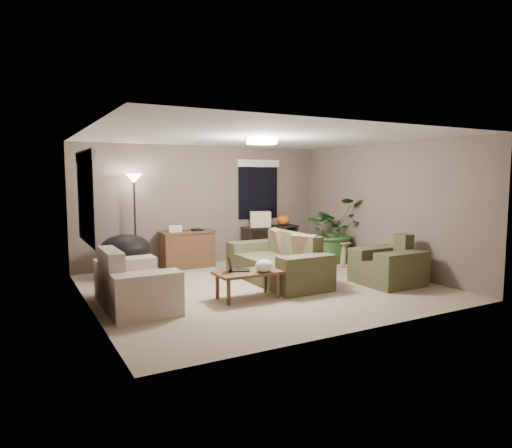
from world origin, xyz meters
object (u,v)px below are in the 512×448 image
armchair (388,267)px  papasan_chair (126,253)px  desk (187,249)px  console_table (270,240)px  loveseat (134,286)px  floor_lamp (134,190)px  coffee_table (248,275)px  cat_scratching_post (343,256)px  main_sofa (278,265)px  houseplant (333,237)px

armchair → papasan_chair: bearing=145.7°
desk → console_table: 1.95m
loveseat → armchair: bearing=-9.6°
floor_lamp → papasan_chair: bearing=-124.8°
coffee_table → papasan_chair: size_ratio=0.84×
armchair → coffee_table: (-2.59, 0.32, 0.06)m
desk → floor_lamp: 1.60m
armchair → desk: 3.97m
coffee_table → cat_scratching_post: size_ratio=2.00×
loveseat → main_sofa: bearing=8.2°
desk → papasan_chair: papasan_chair is taller
console_table → cat_scratching_post: console_table is taller
console_table → papasan_chair: (-3.28, -0.36, 0.03)m
main_sofa → floor_lamp: (-2.04, 1.98, 1.30)m
main_sofa → cat_scratching_post: bearing=15.1°
coffee_table → houseplant: bearing=29.6°
main_sofa → console_table: main_sofa is taller
desk → houseplant: houseplant is taller
armchair → coffee_table: size_ratio=1.00×
console_table → houseplant: size_ratio=0.92×
papasan_chair → loveseat: bearing=-99.6°
console_table → loveseat: bearing=-147.5°
papasan_chair → cat_scratching_post: papasan_chair is taller
main_sofa → papasan_chair: (-2.33, 1.56, 0.17)m
coffee_table → console_table: (1.97, 2.70, 0.08)m
armchair → papasan_chair: armchair is taller
armchair → papasan_chair: size_ratio=0.84×
armchair → cat_scratching_post: size_ratio=2.00×
coffee_table → desk: (0.02, 2.71, 0.02)m
main_sofa → coffee_table: 1.29m
console_table → cat_scratching_post: size_ratio=2.60×
console_table → houseplant: houseplant is taller
loveseat → armchair: 4.28m
papasan_chair → coffee_table: bearing=-60.8°
loveseat → desk: size_ratio=1.45×
desk → houseplant: (2.92, -1.04, 0.17)m
desk → papasan_chair: (-1.33, -0.37, 0.09)m
coffee_table → houseplant: (2.94, 1.67, 0.19)m
console_table → papasan_chair: bearing=-173.8°
coffee_table → console_table: size_ratio=0.77×
console_table → cat_scratching_post: (0.95, -1.40, -0.22)m
armchair → console_table: size_ratio=0.77×
armchair → houseplant: size_ratio=0.71×
loveseat → desk: 2.85m
armchair → cat_scratching_post: (0.33, 1.61, -0.08)m
floor_lamp → houseplant: bearing=-15.3°
loveseat → armchair: (4.22, -0.72, 0.00)m
desk → cat_scratching_post: (2.90, -1.42, -0.16)m
desk → console_table: same height
main_sofa → houseplant: 2.13m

